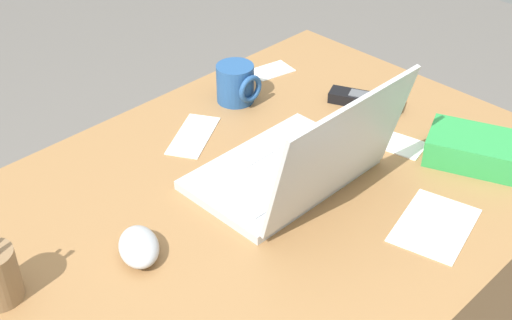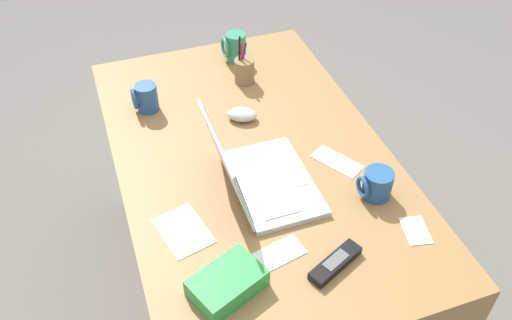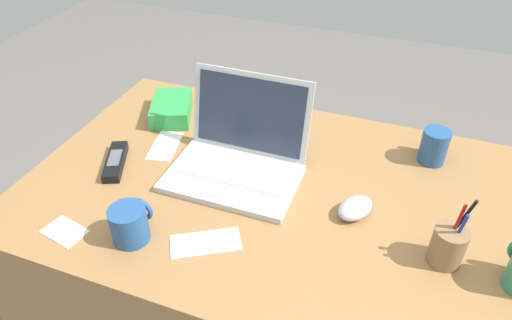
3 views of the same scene
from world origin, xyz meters
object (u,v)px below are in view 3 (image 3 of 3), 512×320
Objects in this scene: coffee_mug_white at (434,145)px; coffee_mug_spare at (130,223)px; pen_holder at (448,245)px; snack_bag at (172,108)px; laptop at (238,156)px; computer_mouse at (355,208)px; cordless_phone at (115,161)px.

coffee_mug_white is 0.81m from coffee_mug_spare.
coffee_mug_spare is 0.55× the size of pen_holder.
laptop is at bearing -31.43° from snack_bag.
computer_mouse is 0.57× the size of pen_holder.
laptop is 3.42× the size of computer_mouse.
pen_holder is at bearing -2.74° from cordless_phone.
snack_bag is at bearing 148.57° from laptop.
laptop reaches higher than coffee_mug_white.
pen_holder reaches higher than coffee_mug_spare.
pen_holder is at bearing -14.29° from laptop.
laptop is 1.93× the size of snack_bag.
laptop reaches higher than snack_bag.
laptop reaches higher than pen_holder.
snack_bag is at bearing 108.79° from coffee_mug_spare.
pen_holder is (0.05, -0.36, -0.00)m from coffee_mug_white.
computer_mouse is 0.67m from snack_bag.
computer_mouse is (0.32, -0.06, -0.03)m from laptop.
cordless_phone is (-0.80, -0.32, -0.04)m from coffee_mug_white.
computer_mouse is at bearing 28.61° from coffee_mug_spare.
laptop is at bearing 165.71° from pen_holder.
laptop is 1.93× the size of pen_holder.
cordless_phone is (-0.32, -0.09, -0.04)m from laptop.
laptop is 0.54m from pen_holder.
pen_holder reaches higher than cordless_phone.
coffee_mug_spare is (-0.46, -0.25, 0.02)m from computer_mouse.
coffee_mug_spare is at bearing -113.59° from laptop.
laptop is 0.33m from coffee_mug_spare.
cordless_phone is at bearing 131.46° from coffee_mug_spare.
laptop reaches higher than coffee_mug_spare.
computer_mouse is 1.04× the size of coffee_mug_spare.
pen_holder is at bearing -82.36° from coffee_mug_white.
coffee_mug_white is 0.78m from snack_bag.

